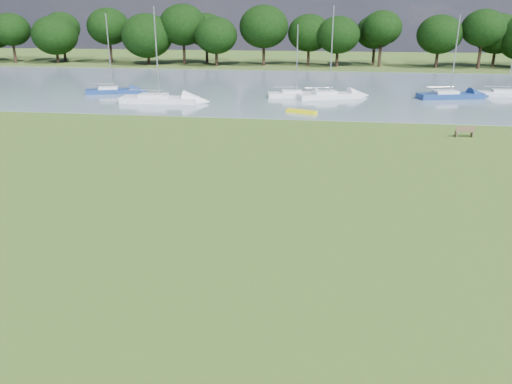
# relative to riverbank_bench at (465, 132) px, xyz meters

# --- Properties ---
(ground) EXTENTS (220.00, 220.00, 0.00)m
(ground) POSITION_rel_riverbank_bench_xyz_m (-12.87, -17.46, -0.42)
(ground) COLOR #5B6725
(river) EXTENTS (220.00, 40.00, 0.10)m
(river) POSITION_rel_riverbank_bench_xyz_m (-12.87, 24.54, -0.42)
(river) COLOR gray
(river) RESTS_ON ground
(far_bank) EXTENTS (220.00, 20.00, 0.40)m
(far_bank) POSITION_rel_riverbank_bench_xyz_m (-12.87, 54.54, -0.42)
(far_bank) COLOR #4C6626
(far_bank) RESTS_ON ground
(riverbank_bench) EXTENTS (1.38, 0.53, 0.83)m
(riverbank_bench) POSITION_rel_riverbank_bench_xyz_m (0.00, 0.00, 0.00)
(riverbank_bench) COLOR brown
(riverbank_bench) RESTS_ON ground
(kayak) EXTENTS (2.93, 1.75, 0.29)m
(kayak) POSITION_rel_riverbank_bench_xyz_m (-12.45, 7.53, -0.22)
(kayak) COLOR #FFF609
(kayak) RESTS_ON river
(tree_line) EXTENTS (116.42, 8.25, 9.98)m
(tree_line) POSITION_rel_riverbank_bench_xyz_m (-25.77, 50.54, 5.58)
(tree_line) COLOR black
(tree_line) RESTS_ON far_bank
(sailboat_0) EXTENTS (6.04, 2.17, 6.87)m
(sailboat_0) POSITION_rel_riverbank_bench_xyz_m (9.23, 20.99, 0.06)
(sailboat_0) COLOR white
(sailboat_0) RESTS_ON river
(sailboat_1) EXTENTS (7.08, 4.39, 9.40)m
(sailboat_1) POSITION_rel_riverbank_bench_xyz_m (-10.10, 16.59, 0.13)
(sailboat_1) COLOR white
(sailboat_1) RESTS_ON river
(sailboat_2) EXTENTS (6.28, 2.78, 7.54)m
(sailboat_2) POSITION_rel_riverbank_bench_xyz_m (-13.71, 16.95, 0.09)
(sailboat_2) COLOR white
(sailboat_2) RESTS_ON river
(sailboat_3) EXTENTS (7.19, 3.82, 8.55)m
(sailboat_3) POSITION_rel_riverbank_bench_xyz_m (2.67, 18.38, 0.15)
(sailboat_3) COLOR navy
(sailboat_3) RESTS_ON river
(sailboat_6) EXTENTS (6.10, 3.54, 8.64)m
(sailboat_6) POSITION_rel_riverbank_bench_xyz_m (-34.65, 16.59, 0.10)
(sailboat_6) COLOR navy
(sailboat_6) RESTS_ON river
(sailboat_9) EXTENTS (7.95, 2.50, 9.29)m
(sailboat_9) POSITION_rel_riverbank_bench_xyz_m (-27.30, 11.30, 0.15)
(sailboat_9) COLOR white
(sailboat_9) RESTS_ON river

